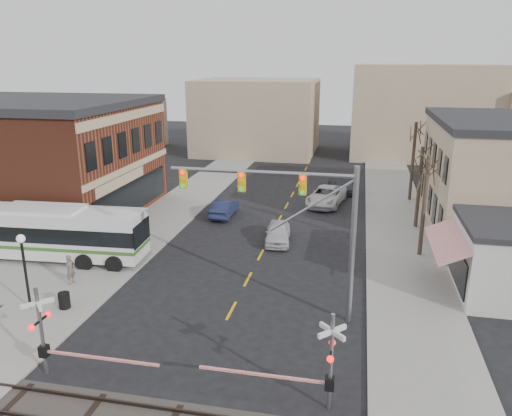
{
  "coord_description": "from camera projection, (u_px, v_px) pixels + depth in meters",
  "views": [
    {
      "loc": [
        6.08,
        -20.85,
        12.78
      ],
      "look_at": [
        -0.19,
        9.34,
        3.5
      ],
      "focal_mm": 35.0,
      "sensor_mm": 36.0,
      "label": 1
    }
  ],
  "objects": [
    {
      "name": "car_b",
      "position": [
        224.0,
        208.0,
        41.86
      ],
      "size": [
        1.53,
        4.35,
        1.43
      ],
      "primitive_type": "imported",
      "rotation": [
        0.0,
        0.0,
        3.14
      ],
      "color": "#181F3C",
      "rests_on": "ground"
    },
    {
      "name": "street_lamp",
      "position": [
        23.0,
        256.0,
        25.53
      ],
      "size": [
        0.44,
        0.44,
        4.11
      ],
      "color": "black",
      "rests_on": "sidewalk_west"
    },
    {
      "name": "trash_bin",
      "position": [
        64.0,
        300.0,
        26.25
      ],
      "size": [
        0.6,
        0.6,
        0.86
      ],
      "primitive_type": "cylinder",
      "color": "black",
      "rests_on": "sidewalk_west"
    },
    {
      "name": "tree_east_c",
      "position": [
        413.0,
        162.0,
        45.57
      ],
      "size": [
        0.28,
        0.28,
        7.2
      ],
      "color": "#382B21",
      "rests_on": "sidewalk_east"
    },
    {
      "name": "pedestrian_near",
      "position": [
        71.0,
        269.0,
        28.98
      ],
      "size": [
        0.53,
        0.71,
        1.77
      ],
      "primitive_type": "imported",
      "rotation": [
        0.0,
        0.0,
        1.39
      ],
      "color": "#5E534B",
      "rests_on": "sidewalk_west"
    },
    {
      "name": "tree_east_a",
      "position": [
        424.0,
        206.0,
        32.61
      ],
      "size": [
        0.28,
        0.28,
        6.75
      ],
      "color": "#382B21",
      "rests_on": "sidewalk_east"
    },
    {
      "name": "car_c",
      "position": [
        326.0,
        196.0,
        45.12
      ],
      "size": [
        3.71,
        6.29,
        1.64
      ],
      "primitive_type": "imported",
      "rotation": [
        0.0,
        0.0,
        -0.18
      ],
      "color": "silver",
      "rests_on": "ground"
    },
    {
      "name": "tree_east_b",
      "position": [
        419.0,
        187.0,
        38.24
      ],
      "size": [
        0.28,
        0.28,
        6.3
      ],
      "color": "#382B21",
      "rests_on": "sidewalk_east"
    },
    {
      "name": "car_a",
      "position": [
        278.0,
        233.0,
        35.93
      ],
      "size": [
        2.17,
        4.41,
        1.45
      ],
      "primitive_type": "imported",
      "rotation": [
        0.0,
        0.0,
        0.11
      ],
      "color": "silver",
      "rests_on": "ground"
    },
    {
      "name": "rr_crossing_east",
      "position": [
        319.0,
        362.0,
        18.51
      ],
      "size": [
        5.6,
        1.36,
        4.0
      ],
      "color": "gray",
      "rests_on": "ground"
    },
    {
      "name": "transit_bus",
      "position": [
        45.0,
        232.0,
        32.55
      ],
      "size": [
        13.4,
        3.68,
        3.41
      ],
      "color": "silver",
      "rests_on": "ground"
    },
    {
      "name": "ground",
      "position": [
        221.0,
        330.0,
        24.41
      ],
      "size": [
        160.0,
        160.0,
        0.0
      ],
      "primitive_type": "plane",
      "color": "black",
      "rests_on": "ground"
    },
    {
      "name": "sidewalk_east",
      "position": [
        397.0,
        218.0,
        41.3
      ],
      "size": [
        5.0,
        60.0,
        0.12
      ],
      "primitive_type": "cube",
      "color": "gray",
      "rests_on": "ground"
    },
    {
      "name": "pedestrian_far",
      "position": [
        94.0,
        249.0,
        32.0
      ],
      "size": [
        1.13,
        1.03,
        1.88
      ],
      "primitive_type": "imported",
      "rotation": [
        0.0,
        0.0,
        0.42
      ],
      "color": "#313C56",
      "rests_on": "sidewalk_west"
    },
    {
      "name": "car_d",
      "position": [
        343.0,
        184.0,
        49.78
      ],
      "size": [
        3.37,
        5.36,
        1.45
      ],
      "primitive_type": "imported",
      "rotation": [
        0.0,
        0.0,
        0.29
      ],
      "color": "#3F3F44",
      "rests_on": "ground"
    },
    {
      "name": "traffic_signal_mast",
      "position": [
        300.0,
        210.0,
        24.2
      ],
      "size": [
        9.26,
        0.3,
        8.0
      ],
      "color": "gray",
      "rests_on": "ground"
    },
    {
      "name": "rr_crossing_west",
      "position": [
        51.0,
        334.0,
        20.41
      ],
      "size": [
        5.6,
        1.36,
        4.0
      ],
      "color": "gray",
      "rests_on": "ground"
    },
    {
      "name": "sidewalk_west",
      "position": [
        179.0,
        205.0,
        45.0
      ],
      "size": [
        5.0,
        60.0,
        0.12
      ],
      "primitive_type": "cube",
      "color": "gray",
      "rests_on": "ground"
    }
  ]
}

